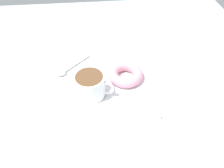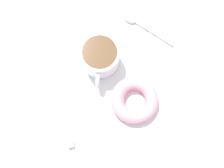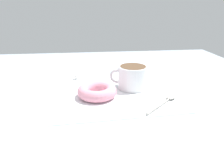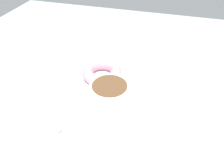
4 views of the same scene
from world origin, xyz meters
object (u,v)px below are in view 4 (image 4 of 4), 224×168
object	(u,v)px
donut	(102,72)
spoon	(53,120)
sugar_cube	(163,71)
coffee_cup	(110,96)

from	to	relation	value
donut	spoon	distance (cm)	19.94
sugar_cube	spoon	bearing A→B (deg)	-130.69
coffee_cup	donut	distance (cm)	12.97
spoon	coffee_cup	bearing A→B (deg)	34.62
donut	spoon	bearing A→B (deg)	-105.78
donut	sugar_cube	bearing A→B (deg)	21.63
coffee_cup	spoon	size ratio (longest dim) A/B	1.00
coffee_cup	spoon	xyz separation A→B (cm)	(-11.19, -7.73, -3.31)
coffee_cup	spoon	bearing A→B (deg)	-145.38
coffee_cup	donut	size ratio (longest dim) A/B	1.04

